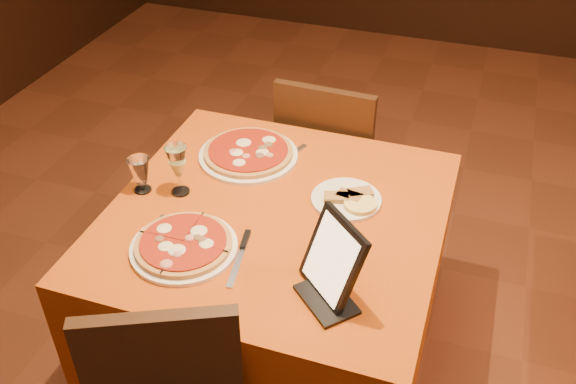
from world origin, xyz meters
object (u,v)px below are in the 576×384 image
(chair_main_far, at_px, (334,160))
(water_glass, at_px, (140,175))
(main_table, at_px, (277,291))
(pizza_near, at_px, (184,246))
(pizza_far, at_px, (248,154))
(wine_glass, at_px, (178,170))
(tablet, at_px, (333,258))

(chair_main_far, relative_size, water_glass, 7.00)
(main_table, bearing_deg, pizza_near, -128.02)
(pizza_far, bearing_deg, wine_glass, -116.81)
(chair_main_far, distance_m, pizza_near, 1.12)
(water_glass, bearing_deg, chair_main_far, 59.68)
(chair_main_far, bearing_deg, tablet, 106.46)
(pizza_far, bearing_deg, tablet, -49.69)
(main_table, height_order, water_glass, water_glass)
(tablet, bearing_deg, main_table, 176.67)
(main_table, xyz_separation_m, wine_glass, (-0.35, -0.00, 0.47))
(chair_main_far, bearing_deg, water_glass, 61.96)
(pizza_far, bearing_deg, chair_main_far, 67.77)
(main_table, bearing_deg, chair_main_far, 90.00)
(main_table, height_order, wine_glass, wine_glass)
(chair_main_far, bearing_deg, main_table, 92.28)
(main_table, xyz_separation_m, water_glass, (-0.48, -0.03, 0.44))
(chair_main_far, distance_m, wine_glass, 0.95)
(pizza_near, relative_size, pizza_far, 0.90)
(pizza_near, distance_m, tablet, 0.49)
(main_table, height_order, pizza_near, pizza_near)
(main_table, bearing_deg, tablet, -46.39)
(chair_main_far, distance_m, tablet, 1.18)
(wine_glass, bearing_deg, water_glass, -166.34)
(wine_glass, xyz_separation_m, water_glass, (-0.13, -0.03, -0.03))
(tablet, bearing_deg, chair_main_far, 147.24)
(pizza_near, height_order, tablet, tablet)
(water_glass, bearing_deg, tablet, -18.51)
(pizza_near, distance_m, wine_glass, 0.31)
(wine_glass, bearing_deg, pizza_far, 63.19)
(chair_main_far, xyz_separation_m, water_glass, (-0.48, -0.82, 0.36))
(pizza_near, xyz_separation_m, pizza_far, (-0.00, 0.55, 0.00))
(main_table, bearing_deg, pizza_far, 126.59)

